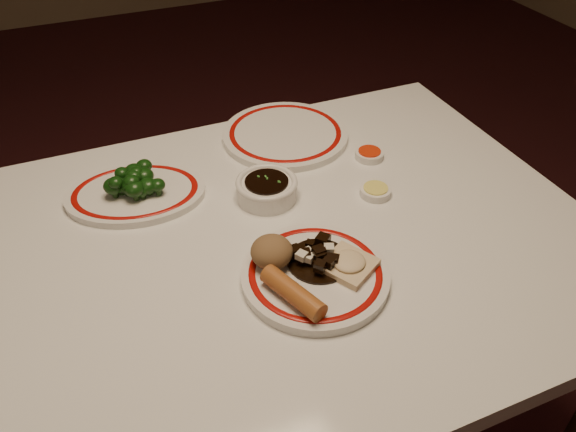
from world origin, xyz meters
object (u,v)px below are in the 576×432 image
Objects in this scene: fried_wonton at (349,264)px; broccoli_pile at (133,181)px; rice_mound at (272,252)px; soy_bowl at (267,190)px; main_plate at (315,275)px; spring_roll at (293,293)px; stirfry_heap at (317,256)px; broccoli_plate at (136,193)px; dining_table at (278,273)px.

broccoli_pile is at bearing 128.77° from fried_wonton.
rice_mound is 0.60× the size of soy_bowl.
rice_mound is 0.21m from soy_bowl.
soy_bowl is (0.01, 0.25, 0.01)m from main_plate.
spring_roll is at bearing -143.96° from main_plate.
fried_wonton is 0.98× the size of stirfry_heap.
soy_bowl is at bearing 56.31° from spring_roll.
broccoli_plate is 0.03m from broccoli_pile.
rice_mound reaches higher than stirfry_heap.
main_plate is 0.43m from broccoli_plate.
broccoli_plate is at bearing 128.72° from fried_wonton.
broccoli_plate is 2.64× the size of soy_bowl.
rice_mound reaches higher than broccoli_pile.
dining_table is 16.42× the size of rice_mound.
main_plate is at bearing -119.38° from stirfry_heap.
fried_wonton is at bearing -51.28° from broccoli_plate.
stirfry_heap is 0.23m from soy_bowl.
soy_bowl reaches higher than main_plate.
soy_bowl is at bearing 100.62° from fried_wonton.
dining_table is at bearing 55.43° from spring_roll.
soy_bowl is (0.07, 0.29, -0.01)m from spring_roll.
fried_wonton is (0.12, -0.06, -0.02)m from rice_mound.
stirfry_heap reaches higher than soy_bowl.
soy_bowl is (0.03, 0.12, 0.11)m from dining_table.
broccoli_pile reaches higher than soy_bowl.
main_plate is at bearing -91.66° from soy_bowl.
fried_wonton is 0.06m from stirfry_heap.
spring_roll reaches higher than broccoli_plate.
fried_wonton is at bearing -6.09° from spring_roll.
broccoli_pile is at bearing 156.76° from soy_bowl.
broccoli_plate is (-0.18, 0.40, -0.03)m from spring_roll.
broccoli_plate is at bearing 92.61° from broccoli_pile.
broccoli_pile reaches higher than fried_wonton.
main_plate reaches higher than broccoli_plate.
main_plate is 2.46× the size of spring_roll.
fried_wonton and soy_bowl have the same top height.
dining_table is 0.21m from spring_roll.
rice_mound is at bearing -118.85° from dining_table.
broccoli_plate is (-0.29, 0.37, -0.02)m from fried_wonton.
spring_roll is at bearing -90.06° from rice_mound.
stirfry_heap reaches higher than main_plate.
broccoli_pile is 0.27m from soy_bowl.
broccoli_pile is at bearing 93.49° from spring_roll.
spring_roll is at bearing -103.90° from dining_table.
spring_roll is at bearing -165.41° from fried_wonton.
main_plate is 2.68× the size of stirfry_heap.
rice_mound reaches higher than main_plate.
spring_roll is 0.44m from broccoli_plate.
stirfry_heap reaches higher than dining_table.
rice_mound is at bearing -108.71° from soy_bowl.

